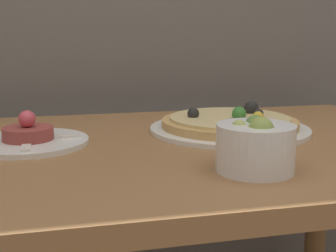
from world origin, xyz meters
TOP-DOWN VIEW (x-y plane):
  - dining_table at (0.00, 0.37)m, footprint 1.08×0.73m
  - pizza_plate at (0.11, 0.44)m, footprint 0.34×0.34m
  - tartare_plate at (-0.31, 0.42)m, footprint 0.23×0.23m
  - small_bowl at (0.04, 0.15)m, footprint 0.12×0.12m

SIDE VIEW (x-z plane):
  - dining_table at x=0.00m, z-range 0.25..0.99m
  - tartare_plate at x=-0.31m, z-range 0.72..0.78m
  - pizza_plate at x=0.11m, z-range 0.72..0.78m
  - small_bowl at x=0.04m, z-range 0.73..0.82m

